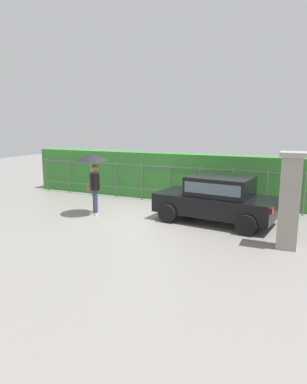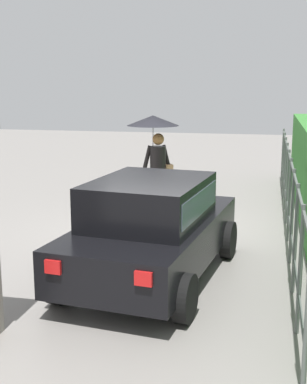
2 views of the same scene
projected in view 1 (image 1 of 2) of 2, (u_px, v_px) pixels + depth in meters
ground_plane at (139, 217)px, 11.50m from camera, size 40.00×40.00×0.00m
car at (217, 197)px, 10.77m from camera, size 3.89×2.23×1.48m
pedestrian at (92, 168)px, 11.48m from camera, size 1.13×1.13×2.10m
gate_pillar at (290, 200)px, 8.44m from camera, size 0.60×0.60×2.42m
fence_section at (155, 181)px, 13.72m from camera, size 11.02×0.05×1.50m
hedge_row at (162, 175)px, 14.33m from camera, size 11.97×0.90×1.90m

